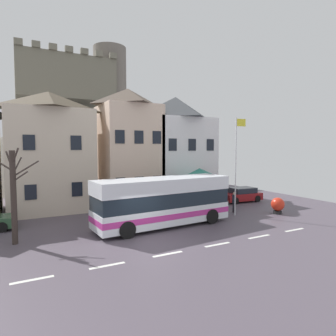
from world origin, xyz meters
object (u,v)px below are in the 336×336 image
at_px(townhouse_03, 176,148).
at_px(transit_bus, 163,202).
at_px(bare_tree_01, 14,194).
at_px(bus_shelter, 199,174).
at_px(flagpole, 236,159).
at_px(public_bench, 188,199).
at_px(hilltop_castle, 64,135).
at_px(harbour_buoy, 278,205).
at_px(parked_car_01, 241,195).
at_px(pedestrian_01, 204,202).
at_px(townhouse_01, 50,151).
at_px(townhouse_02, 128,146).
at_px(pedestrian_00, 234,202).

bearing_deg(townhouse_03, transit_bus, -123.19).
bearing_deg(townhouse_03, bare_tree_01, -149.18).
distance_m(bus_shelter, flagpole, 3.99).
bearing_deg(transit_bus, public_bench, 41.85).
relative_size(hilltop_castle, flagpole, 4.82).
xyz_separation_m(hilltop_castle, bus_shelter, (6.86, -28.79, -4.35)).
bearing_deg(transit_bus, flagpole, -2.21).
height_order(flagpole, harbour_buoy, flagpole).
height_order(transit_bus, parked_car_01, transit_bus).
relative_size(hilltop_castle, pedestrian_01, 22.43).
xyz_separation_m(flagpole, bare_tree_01, (-15.01, 0.26, -1.59)).
xyz_separation_m(townhouse_03, pedestrian_01, (-1.50, -7.30, -4.24)).
relative_size(townhouse_01, pedestrian_01, 6.10).
height_order(townhouse_02, townhouse_03, townhouse_02).
relative_size(transit_bus, pedestrian_00, 5.83).
xyz_separation_m(hilltop_castle, harbour_buoy, (10.98, -33.62, -6.52)).
bearing_deg(flagpole, hilltop_castle, 103.52).
height_order(townhouse_01, harbour_buoy, townhouse_01).
height_order(parked_car_01, pedestrian_00, pedestrian_00).
height_order(townhouse_02, bus_shelter, townhouse_02).
distance_m(parked_car_01, pedestrian_01, 6.43).
height_order(hilltop_castle, parked_car_01, hilltop_castle).
distance_m(hilltop_castle, pedestrian_00, 33.32).
distance_m(pedestrian_00, pedestrian_01, 2.46).
bearing_deg(bare_tree_01, pedestrian_01, 6.48).
height_order(transit_bus, public_bench, transit_bus).
distance_m(public_bench, harbour_buoy, 7.74).
relative_size(townhouse_01, bare_tree_01, 1.88).
bearing_deg(pedestrian_01, pedestrian_00, -23.46).
xyz_separation_m(townhouse_03, public_bench, (-0.77, -3.78, -4.68)).
bearing_deg(hilltop_castle, transit_bus, -87.43).
relative_size(townhouse_03, flagpole, 1.39).
relative_size(hilltop_castle, bus_shelter, 9.94).
height_order(pedestrian_00, pedestrian_01, pedestrian_00).
xyz_separation_m(townhouse_02, hilltop_castle, (-2.22, 23.90, 1.95)).
xyz_separation_m(hilltop_castle, bare_tree_01, (-7.22, -32.16, -4.55)).
distance_m(pedestrian_01, flagpole, 4.19).
distance_m(parked_car_01, flagpole, 6.92).
bearing_deg(townhouse_01, harbour_buoy, -32.33).
bearing_deg(harbour_buoy, hilltop_castle, 108.08).
height_order(townhouse_03, transit_bus, townhouse_03).
xyz_separation_m(townhouse_01, bus_shelter, (11.43, -5.01, -1.98)).
height_order(hilltop_castle, bare_tree_01, hilltop_castle).
bearing_deg(townhouse_03, townhouse_01, -177.98).
distance_m(townhouse_01, townhouse_02, 6.80).
height_order(townhouse_03, harbour_buoy, townhouse_03).
bearing_deg(bus_shelter, public_bench, 93.46).
distance_m(hilltop_castle, public_bench, 28.77).
relative_size(townhouse_01, pedestrian_00, 6.05).
height_order(townhouse_02, bare_tree_01, townhouse_02).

